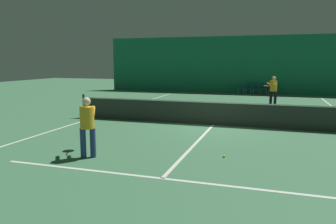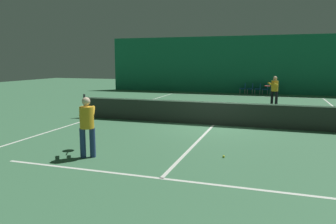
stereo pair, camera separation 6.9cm
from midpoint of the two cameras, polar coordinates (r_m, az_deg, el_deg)
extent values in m
plane|color=#3D704C|center=(13.34, 7.71, -2.26)|extent=(60.00, 60.00, 0.00)
cube|color=#196B4C|center=(26.94, 13.08, 8.01)|extent=(23.00, 0.12, 4.54)
cube|color=silver|center=(25.03, 12.51, 2.78)|extent=(11.00, 0.10, 0.00)
cube|color=silver|center=(19.60, 11.00, 1.20)|extent=(8.25, 0.10, 0.00)
cube|color=silver|center=(7.34, -1.29, -11.49)|extent=(8.25, 0.10, 0.00)
cube|color=silver|center=(15.26, -13.07, -1.01)|extent=(0.10, 23.80, 0.00)
cube|color=silver|center=(13.34, 7.71, -2.26)|extent=(0.10, 12.80, 0.00)
cube|color=#2D332D|center=(13.26, 7.75, -0.25)|extent=(11.90, 0.02, 0.95)
cube|color=white|center=(13.20, 7.79, 1.68)|extent=(11.90, 0.02, 0.05)
cylinder|color=#333338|center=(15.42, -14.57, 1.04)|extent=(0.10, 0.10, 1.07)
cylinder|color=navy|center=(9.02, -14.78, -5.26)|extent=(0.21, 0.21, 0.79)
cylinder|color=navy|center=(9.00, -13.16, -5.23)|extent=(0.21, 0.21, 0.79)
cylinder|color=gold|center=(8.87, -14.13, -0.96)|extent=(0.50, 0.50, 0.57)
sphere|color=beige|center=(8.81, -14.24, 1.81)|extent=(0.22, 0.22, 0.22)
cylinder|color=gold|center=(9.12, -14.98, 0.11)|extent=(0.34, 0.53, 0.23)
cylinder|color=gold|center=(9.10, -13.11, 0.16)|extent=(0.34, 0.53, 0.23)
cylinder|color=black|center=(9.53, -13.86, 0.09)|extent=(0.17, 0.28, 0.03)
torus|color=gold|center=(9.83, -13.74, 0.35)|extent=(0.45, 0.45, 0.03)
cylinder|color=silver|center=(9.83, -13.74, 0.35)|extent=(0.37, 0.37, 0.00)
cylinder|color=black|center=(19.98, 18.07, 2.26)|extent=(0.21, 0.21, 0.83)
cylinder|color=black|center=(20.09, 17.37, 2.33)|extent=(0.21, 0.21, 0.83)
cylinder|color=gold|center=(19.97, 17.81, 4.33)|extent=(0.51, 0.51, 0.60)
sphere|color=#DBAD89|center=(19.94, 17.88, 5.62)|extent=(0.23, 0.23, 0.23)
cylinder|color=gold|center=(19.65, 17.94, 4.66)|extent=(0.31, 0.56, 0.24)
cylinder|color=gold|center=(19.77, 17.11, 4.72)|extent=(0.31, 0.56, 0.24)
cylinder|color=black|center=(19.33, 17.02, 4.42)|extent=(0.14, 0.29, 0.03)
torus|color=red|center=(19.05, 16.65, 4.38)|extent=(0.43, 0.43, 0.03)
cylinder|color=silver|center=(19.05, 16.65, 4.38)|extent=(0.36, 0.36, 0.00)
cylinder|color=#99999E|center=(26.71, 12.16, 3.58)|extent=(0.03, 0.03, 0.39)
cylinder|color=#99999E|center=(26.33, 12.08, 3.51)|extent=(0.03, 0.03, 0.39)
cylinder|color=#99999E|center=(26.68, 12.97, 3.55)|extent=(0.03, 0.03, 0.39)
cylinder|color=#99999E|center=(26.30, 12.90, 3.47)|extent=(0.03, 0.03, 0.39)
cube|color=#19479E|center=(26.49, 12.54, 4.00)|extent=(0.44, 0.44, 0.05)
cube|color=#19479E|center=(26.45, 12.99, 4.47)|extent=(0.04, 0.44, 0.40)
cylinder|color=#99999E|center=(26.66, 13.38, 3.53)|extent=(0.03, 0.03, 0.39)
cylinder|color=#99999E|center=(26.28, 13.31, 3.46)|extent=(0.03, 0.03, 0.39)
cylinder|color=#99999E|center=(26.64, 14.19, 3.49)|extent=(0.03, 0.03, 0.39)
cylinder|color=#99999E|center=(26.26, 14.14, 3.42)|extent=(0.03, 0.03, 0.39)
cube|color=#19479E|center=(26.44, 13.77, 3.95)|extent=(0.44, 0.44, 0.05)
cube|color=#19479E|center=(26.41, 14.22, 4.42)|extent=(0.04, 0.44, 0.40)
cylinder|color=#99999E|center=(26.63, 14.60, 3.48)|extent=(0.03, 0.03, 0.39)
cylinder|color=#99999E|center=(26.25, 14.55, 3.40)|extent=(0.03, 0.03, 0.39)
cylinder|color=#99999E|center=(26.61, 15.41, 3.44)|extent=(0.03, 0.03, 0.39)
cylinder|color=#99999E|center=(26.23, 15.38, 3.37)|extent=(0.03, 0.03, 0.39)
cube|color=#19479E|center=(26.41, 15.00, 3.90)|extent=(0.44, 0.44, 0.05)
cube|color=#19479E|center=(26.38, 15.46, 4.36)|extent=(0.04, 0.44, 0.40)
cylinder|color=#99999E|center=(26.60, 15.82, 3.42)|extent=(0.03, 0.03, 0.39)
cylinder|color=#99999E|center=(26.22, 15.79, 3.35)|extent=(0.03, 0.03, 0.39)
cylinder|color=#99999E|center=(26.59, 16.64, 3.38)|extent=(0.03, 0.03, 0.39)
cylinder|color=#99999E|center=(26.21, 16.62, 3.31)|extent=(0.03, 0.03, 0.39)
cube|color=#19479E|center=(26.39, 16.24, 3.84)|extent=(0.44, 0.44, 0.05)
cube|color=#19479E|center=(26.37, 16.69, 4.31)|extent=(0.04, 0.44, 0.40)
cylinder|color=#99999E|center=(26.59, 17.04, 3.37)|extent=(0.03, 0.03, 0.39)
cylinder|color=#99999E|center=(26.21, 17.03, 3.29)|extent=(0.03, 0.03, 0.39)
cylinder|color=#99999E|center=(26.59, 17.86, 3.33)|extent=(0.03, 0.03, 0.39)
cylinder|color=#99999E|center=(26.21, 17.86, 3.25)|extent=(0.03, 0.03, 0.39)
cube|color=#19479E|center=(26.38, 17.47, 3.79)|extent=(0.44, 0.44, 0.05)
cube|color=#19479E|center=(26.36, 17.93, 4.25)|extent=(0.04, 0.44, 0.40)
sphere|color=#D1DB33|center=(8.95, 9.53, -7.62)|extent=(0.07, 0.07, 0.07)
camera|label=1|loc=(0.03, -90.19, -0.03)|focal=35.00mm
camera|label=2|loc=(0.03, 89.81, 0.03)|focal=35.00mm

